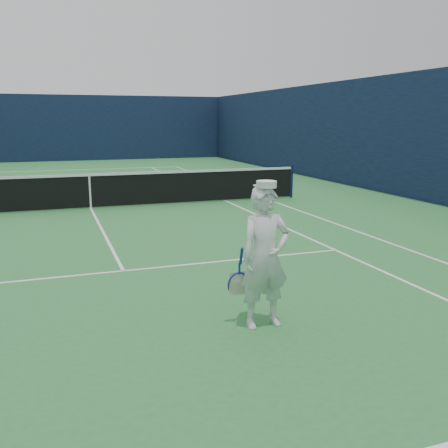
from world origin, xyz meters
The scene contains 5 objects.
ground centered at (0.00, 0.00, 0.00)m, with size 80.00×80.00×0.00m, color #2C7337.
court_markings centered at (0.00, 0.00, 0.00)m, with size 11.03×23.83×0.01m.
windscreen_fence centered at (0.00, 0.00, 2.00)m, with size 20.12×36.12×4.00m.
tennis_net centered at (0.00, 0.00, 0.55)m, with size 12.88×0.09×1.07m.
tennis_player centered at (1.32, -9.25, 0.88)m, with size 0.77×0.46×1.80m.
Camera 1 is at (-1.08, -14.57, 2.50)m, focal length 40.00 mm.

